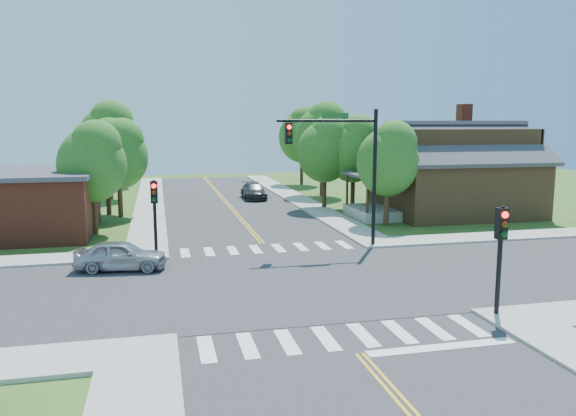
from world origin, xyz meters
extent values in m
plane|color=#344E18|center=(0.00, 0.00, 0.00)|extent=(100.00, 100.00, 0.00)
cube|color=#2D2D30|center=(0.00, 0.00, 0.02)|extent=(10.00, 90.00, 0.04)
cube|color=#2D2D30|center=(0.00, 0.00, 0.03)|extent=(90.00, 10.00, 0.04)
cube|color=#2D2D30|center=(0.00, 0.00, 0.00)|extent=(10.20, 10.20, 0.06)
cube|color=#9E9B93|center=(6.10, 25.00, 0.07)|extent=(2.20, 40.00, 0.14)
cube|color=#9E9B93|center=(-6.10, 25.00, 0.07)|extent=(2.20, 40.00, 0.14)
cube|color=white|center=(-4.20, 6.20, 0.05)|extent=(0.45, 2.00, 0.01)
cube|color=white|center=(-3.00, 6.20, 0.05)|extent=(0.45, 2.00, 0.01)
cube|color=white|center=(-1.80, 6.20, 0.05)|extent=(0.45, 2.00, 0.01)
cube|color=white|center=(-0.60, 6.20, 0.05)|extent=(0.45, 2.00, 0.01)
cube|color=white|center=(0.60, 6.20, 0.05)|extent=(0.45, 2.00, 0.01)
cube|color=white|center=(1.80, 6.20, 0.05)|extent=(0.45, 2.00, 0.01)
cube|color=white|center=(3.00, 6.20, 0.05)|extent=(0.45, 2.00, 0.01)
cube|color=white|center=(4.20, 6.20, 0.05)|extent=(0.45, 2.00, 0.01)
cube|color=white|center=(-4.20, -6.20, 0.05)|extent=(0.45, 2.00, 0.01)
cube|color=white|center=(-3.00, -6.20, 0.05)|extent=(0.45, 2.00, 0.01)
cube|color=white|center=(-1.80, -6.20, 0.05)|extent=(0.45, 2.00, 0.01)
cube|color=white|center=(-0.60, -6.20, 0.05)|extent=(0.45, 2.00, 0.01)
cube|color=white|center=(0.60, -6.20, 0.05)|extent=(0.45, 2.00, 0.01)
cube|color=white|center=(1.80, -6.20, 0.05)|extent=(0.45, 2.00, 0.01)
cube|color=white|center=(3.00, -6.20, 0.05)|extent=(0.45, 2.00, 0.01)
cube|color=white|center=(4.20, -6.20, 0.05)|extent=(0.45, 2.00, 0.01)
cube|color=gold|center=(-0.10, 26.25, 0.05)|extent=(0.10, 37.50, 0.01)
cube|color=gold|center=(0.10, 26.25, 0.05)|extent=(0.10, 37.50, 0.01)
cube|color=white|center=(2.50, -7.60, 0.00)|extent=(4.60, 0.45, 0.09)
cylinder|color=black|center=(5.60, 5.60, 3.60)|extent=(0.20, 0.20, 7.20)
cylinder|color=black|center=(3.00, 5.60, 6.60)|extent=(5.20, 0.14, 0.14)
cube|color=#19591E|center=(3.40, 5.55, 6.85)|extent=(1.40, 0.04, 0.30)
cube|color=black|center=(1.00, 5.60, 5.98)|extent=(0.34, 0.28, 1.05)
sphere|color=#FF0C0C|center=(1.00, 5.43, 6.29)|extent=(0.22, 0.22, 0.22)
sphere|color=#3F2605|center=(1.00, 5.43, 5.97)|extent=(0.22, 0.22, 0.22)
sphere|color=#05330F|center=(1.00, 5.43, 5.65)|extent=(0.22, 0.22, 0.22)
cylinder|color=black|center=(5.60, -5.60, 1.90)|extent=(0.16, 0.16, 3.80)
cube|color=black|center=(5.60, -5.60, 3.23)|extent=(0.34, 0.28, 1.05)
sphere|color=#FF0C0C|center=(5.60, -5.77, 3.54)|extent=(0.22, 0.22, 0.22)
sphere|color=#3F2605|center=(5.60, -5.77, 3.22)|extent=(0.22, 0.22, 0.22)
sphere|color=#05330F|center=(5.60, -5.77, 2.90)|extent=(0.22, 0.22, 0.22)
cylinder|color=black|center=(-5.60, 5.60, 1.90)|extent=(0.16, 0.16, 3.80)
cube|color=black|center=(-5.60, 5.60, 3.23)|extent=(0.34, 0.28, 1.05)
sphere|color=#FF0C0C|center=(-5.60, 5.43, 3.54)|extent=(0.22, 0.22, 0.22)
sphere|color=#3F2605|center=(-5.60, 5.43, 3.22)|extent=(0.22, 0.22, 0.22)
sphere|color=#05330F|center=(-5.60, 5.43, 2.90)|extent=(0.22, 0.22, 0.22)
cube|color=#382613|center=(15.20, 14.20, 2.00)|extent=(10.00, 8.00, 4.00)
cube|color=#9E9B93|center=(8.90, 14.20, 0.35)|extent=(2.60, 4.50, 0.70)
cylinder|color=#382613|center=(7.80, 12.20, 1.60)|extent=(0.18, 0.18, 2.50)
cylinder|color=#382613|center=(7.80, 16.20, 1.60)|extent=(0.18, 0.18, 2.50)
cube|color=#38383D|center=(8.90, 14.20, 2.95)|extent=(2.80, 4.80, 0.18)
cube|color=brown|center=(17.70, 17.70, 3.55)|extent=(0.90, 0.90, 7.11)
cube|color=brown|center=(-14.20, 13.20, 1.75)|extent=(10.00, 8.00, 3.50)
cube|color=#38383D|center=(-14.20, 13.20, 3.60)|extent=(10.40, 8.40, 0.25)
cylinder|color=#382314|center=(8.68, 11.12, 1.24)|extent=(0.34, 0.34, 2.49)
ellipsoid|color=#1E601C|center=(8.68, 11.12, 4.05)|extent=(3.92, 3.73, 4.32)
sphere|color=#1E601C|center=(8.98, 10.92, 5.23)|extent=(2.88, 2.88, 2.88)
cylinder|color=#382314|center=(8.94, 18.22, 1.33)|extent=(0.34, 0.34, 2.65)
ellipsoid|color=#1E601C|center=(8.94, 18.22, 4.33)|extent=(4.19, 3.98, 4.61)
sphere|color=#1E601C|center=(9.24, 18.02, 5.58)|extent=(3.07, 3.07, 3.07)
cylinder|color=#382314|center=(8.86, 26.14, 1.57)|extent=(0.34, 0.34, 3.14)
ellipsoid|color=#1E601C|center=(8.86, 26.14, 5.12)|extent=(4.95, 4.70, 5.45)
sphere|color=#1E601C|center=(9.16, 25.94, 6.60)|extent=(3.63, 3.63, 3.63)
cylinder|color=#382314|center=(9.38, 35.38, 1.53)|extent=(0.34, 0.34, 3.06)
ellipsoid|color=#1E601C|center=(9.38, 35.38, 4.99)|extent=(4.83, 4.59, 5.31)
sphere|color=#1E601C|center=(9.68, 35.18, 6.44)|extent=(3.54, 3.54, 3.54)
cylinder|color=#382314|center=(-9.10, 12.56, 1.25)|extent=(0.34, 0.34, 2.49)
ellipsoid|color=#1E601C|center=(-9.10, 12.56, 4.07)|extent=(3.94, 3.74, 4.33)
sphere|color=#1E601C|center=(-8.80, 12.36, 5.25)|extent=(2.89, 2.89, 2.89)
cylinder|color=#382314|center=(-8.88, 19.66, 1.28)|extent=(0.34, 0.34, 2.56)
ellipsoid|color=#1E601C|center=(-8.88, 19.66, 4.17)|extent=(4.04, 3.84, 4.44)
sphere|color=#1E601C|center=(-8.58, 19.46, 5.38)|extent=(2.96, 2.96, 2.96)
cylinder|color=#382314|center=(-9.33, 28.09, 1.57)|extent=(0.34, 0.34, 3.13)
ellipsoid|color=#1E601C|center=(-9.33, 28.09, 5.11)|extent=(4.95, 4.70, 5.44)
sphere|color=#1E601C|center=(-9.03, 27.89, 6.60)|extent=(3.63, 3.63, 3.63)
cylinder|color=#382314|center=(-9.00, 36.94, 1.18)|extent=(0.34, 0.34, 2.36)
ellipsoid|color=#1E601C|center=(-9.00, 36.94, 3.86)|extent=(3.73, 3.55, 4.11)
sphere|color=#1E601C|center=(-8.70, 36.74, 4.98)|extent=(2.74, 2.74, 2.74)
cylinder|color=#382314|center=(6.89, 18.83, 1.32)|extent=(0.34, 0.34, 2.64)
ellipsoid|color=#1E601C|center=(6.89, 18.83, 4.30)|extent=(4.16, 3.95, 4.58)
sphere|color=#1E601C|center=(7.19, 18.63, 5.55)|extent=(3.05, 3.05, 3.05)
cylinder|color=#382314|center=(-8.00, 18.47, 1.27)|extent=(0.34, 0.34, 2.55)
ellipsoid|color=#1E601C|center=(-8.00, 18.47, 4.16)|extent=(4.02, 3.82, 4.43)
sphere|color=#1E601C|center=(-7.70, 18.27, 5.37)|extent=(2.95, 2.95, 2.95)
imported|color=#AAACB1|center=(-7.11, 3.50, 0.67)|extent=(2.77, 4.42, 1.35)
imported|color=#27292C|center=(2.54, 25.29, 0.66)|extent=(2.07, 4.63, 1.32)
camera|label=1|loc=(-5.40, -21.73, 6.53)|focal=35.00mm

